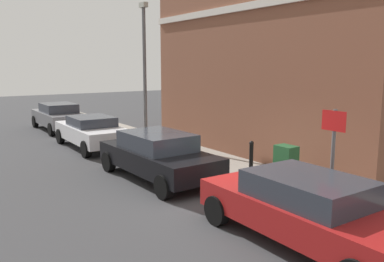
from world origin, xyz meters
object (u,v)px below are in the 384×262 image
object	(u,v)px
car_black	(158,155)
car_grey	(58,116)
car_red	(306,208)
car_white	(92,131)
bollard_near_cabinet	(251,157)
lamppost	(145,67)
utility_cabinet	(286,169)
street_sign	(333,145)

from	to	relation	value
car_black	car_grey	distance (m)	10.87
car_red	car_grey	xyz separation A→B (m)	(0.13, 16.31, 0.02)
car_white	bollard_near_cabinet	xyz separation A→B (m)	(2.17, -7.22, 0.01)
car_red	car_white	bearing A→B (deg)	1.08
car_grey	lamppost	distance (m)	6.97
utility_cabinet	bollard_near_cabinet	xyz separation A→B (m)	(0.10, 1.43, 0.02)
car_black	car_grey	bearing A→B (deg)	-2.75
street_sign	lamppost	size ratio (longest dim) A/B	0.40
car_black	lamppost	xyz separation A→B (m)	(2.08, 4.66, 2.56)
car_black	street_sign	distance (m)	5.23
car_red	bollard_near_cabinet	bearing A→B (deg)	-28.50
car_black	car_white	size ratio (longest dim) A/B	1.02
utility_cabinet	car_black	bearing A→B (deg)	123.72
car_grey	car_white	bearing A→B (deg)	178.30
car_white	bollard_near_cabinet	size ratio (longest dim) A/B	4.21
car_red	lamppost	distance (m)	10.61
car_black	bollard_near_cabinet	world-z (taller)	car_black
bollard_near_cabinet	lamppost	size ratio (longest dim) A/B	0.18
car_black	car_grey	size ratio (longest dim) A/B	1.01
car_white	street_sign	size ratio (longest dim) A/B	1.90
street_sign	lamppost	xyz separation A→B (m)	(0.49, 9.55, 1.64)
car_white	utility_cabinet	world-z (taller)	car_white
car_grey	street_sign	bearing A→B (deg)	-174.57
car_white	car_black	bearing A→B (deg)	-179.77
car_white	car_grey	size ratio (longest dim) A/B	0.99
car_black	car_white	distance (m)	5.52
car_red	car_white	xyz separation A→B (m)	(-0.08, 10.96, -0.02)
utility_cabinet	lamppost	bearing A→B (deg)	90.08
car_grey	utility_cabinet	world-z (taller)	car_grey
bollard_near_cabinet	street_sign	bearing A→B (deg)	-100.65
utility_cabinet	car_red	bearing A→B (deg)	-130.67
lamppost	car_grey	bearing A→B (deg)	106.60
car_black	street_sign	xyz separation A→B (m)	(1.59, -4.89, 0.92)
car_grey	utility_cabinet	xyz separation A→B (m)	(1.86, -14.00, -0.06)
street_sign	lamppost	distance (m)	9.70
car_red	lamppost	world-z (taller)	lamppost
utility_cabinet	lamppost	world-z (taller)	lamppost
lamppost	utility_cabinet	bearing A→B (deg)	-89.92
car_red	utility_cabinet	world-z (taller)	car_red
car_white	car_grey	xyz separation A→B (m)	(0.20, 5.35, 0.05)
street_sign	car_black	bearing A→B (deg)	108.01
bollard_near_cabinet	lamppost	bearing A→B (deg)	90.99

